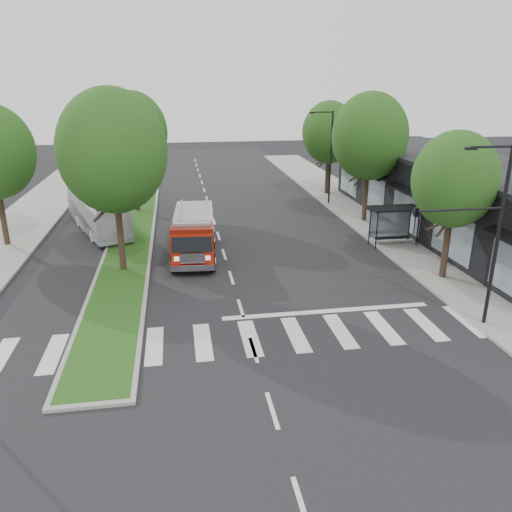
{
  "coord_description": "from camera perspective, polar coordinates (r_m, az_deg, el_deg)",
  "views": [
    {
      "loc": [
        -2.76,
        -21.65,
        10.33
      ],
      "look_at": [
        1.12,
        2.32,
        1.8
      ],
      "focal_mm": 35.0,
      "sensor_mm": 36.0,
      "label": 1
    }
  ],
  "objects": [
    {
      "name": "tree_right_near",
      "position": [
        28.04,
        21.77,
        8.08
      ],
      "size": [
        4.4,
        4.4,
        8.05
      ],
      "color": "black",
      "rests_on": "ground"
    },
    {
      "name": "bus_shelter",
      "position": [
        33.94,
        15.45,
        4.51
      ],
      "size": [
        3.2,
        1.6,
        2.61
      ],
      "color": "black",
      "rests_on": "ground"
    },
    {
      "name": "median",
      "position": [
        41.09,
        -13.46,
        4.37
      ],
      "size": [
        3.0,
        50.0,
        0.15
      ],
      "color": "gray",
      "rests_on": "ground"
    },
    {
      "name": "sidewalk_right",
      "position": [
        36.61,
        15.87,
        2.33
      ],
      "size": [
        5.0,
        80.0,
        0.15
      ],
      "primitive_type": "cube",
      "color": "gray",
      "rests_on": "ground"
    },
    {
      "name": "streetlight_right_near",
      "position": [
        22.69,
        24.27,
        3.16
      ],
      "size": [
        4.08,
        0.22,
        8.0
      ],
      "color": "black",
      "rests_on": "ground"
    },
    {
      "name": "city_bus",
      "position": [
        37.95,
        -17.69,
        4.76
      ],
      "size": [
        5.63,
        9.95,
        2.72
      ],
      "primitive_type": "imported",
      "rotation": [
        0.0,
        0.0,
        0.37
      ],
      "color": "silver",
      "rests_on": "ground"
    },
    {
      "name": "fire_engine",
      "position": [
        31.37,
        -7.12,
        2.6
      ],
      "size": [
        3.02,
        8.35,
        2.84
      ],
      "rotation": [
        0.0,
        0.0,
        -0.07
      ],
      "color": "#681005",
      "rests_on": "ground"
    },
    {
      "name": "ground",
      "position": [
        24.15,
        -1.76,
        -5.98
      ],
      "size": [
        140.0,
        140.0,
        0.0
      ],
      "primitive_type": "plane",
      "color": "black",
      "rests_on": "ground"
    },
    {
      "name": "streetlight_right_far",
      "position": [
        44.06,
        8.36,
        11.52
      ],
      "size": [
        2.11,
        0.2,
        8.0
      ],
      "color": "black",
      "rests_on": "ground"
    },
    {
      "name": "tree_right_far",
      "position": [
        48.04,
        8.35,
        13.79
      ],
      "size": [
        5.0,
        5.0,
        8.73
      ],
      "color": "black",
      "rests_on": "ground"
    },
    {
      "name": "storefront_row",
      "position": [
        38.13,
        22.39,
        6.04
      ],
      "size": [
        8.0,
        30.0,
        5.0
      ],
      "primitive_type": "cube",
      "color": "black",
      "rests_on": "ground"
    },
    {
      "name": "tree_median_near",
      "position": [
        28.06,
        -16.08,
        11.42
      ],
      "size": [
        5.8,
        5.8,
        10.16
      ],
      "color": "black",
      "rests_on": "ground"
    },
    {
      "name": "tree_median_far",
      "position": [
        41.96,
        -13.99,
        13.55
      ],
      "size": [
        5.6,
        5.6,
        9.72
      ],
      "color": "black",
      "rests_on": "ground"
    },
    {
      "name": "tree_right_mid",
      "position": [
        38.59,
        12.88,
        13.17
      ],
      "size": [
        5.6,
        5.6,
        9.72
      ],
      "color": "black",
      "rests_on": "ground"
    }
  ]
}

